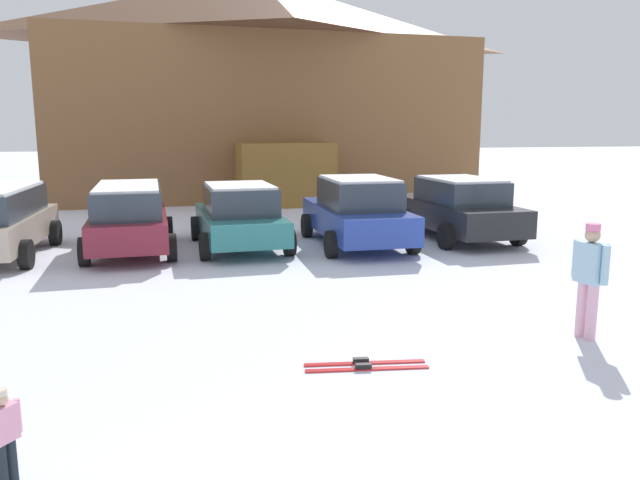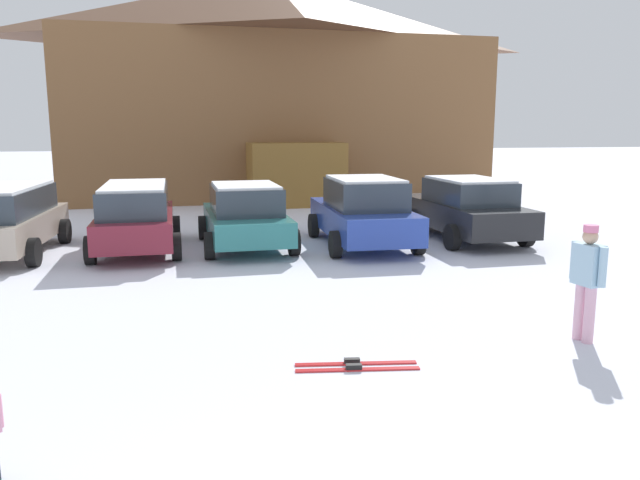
# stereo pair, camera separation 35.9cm
# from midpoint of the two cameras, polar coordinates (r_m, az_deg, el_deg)

# --- Properties ---
(ski_lodge) EXTENTS (18.67, 12.51, 9.64)m
(ski_lodge) POSITION_cam_midpoint_polar(r_m,az_deg,el_deg) (29.65, -6.18, 13.91)
(ski_lodge) COLOR brown
(ski_lodge) RESTS_ON ground
(parked_maroon_van) EXTENTS (2.17, 4.50, 1.64)m
(parked_maroon_van) POSITION_cam_midpoint_polar(r_m,az_deg,el_deg) (15.71, -17.67, 2.12)
(parked_maroon_van) COLOR maroon
(parked_maroon_van) RESTS_ON ground
(parked_teal_hatchback) EXTENTS (2.31, 4.38, 1.61)m
(parked_teal_hatchback) POSITION_cam_midpoint_polar(r_m,az_deg,el_deg) (15.66, -8.03, 2.21)
(parked_teal_hatchback) COLOR #2B7979
(parked_teal_hatchback) RESTS_ON ground
(parked_blue_hatchback) EXTENTS (2.27, 4.61, 1.75)m
(parked_blue_hatchback) POSITION_cam_midpoint_polar(r_m,az_deg,el_deg) (15.84, 2.76, 2.61)
(parked_blue_hatchback) COLOR #2742A3
(parked_blue_hatchback) RESTS_ON ground
(parked_black_sedan) EXTENTS (2.33, 4.81, 1.66)m
(parked_black_sedan) POSITION_cam_midpoint_polar(r_m,az_deg,el_deg) (17.29, 11.86, 2.94)
(parked_black_sedan) COLOR black
(parked_black_sedan) RESTS_ON ground
(skier_child_in_pink_snowsuit) EXTENTS (0.23, 0.27, 0.89)m
(skier_child_in_pink_snowsuit) POSITION_cam_midpoint_polar(r_m,az_deg,el_deg) (6.06, -28.47, -15.30)
(skier_child_in_pink_snowsuit) COLOR black
(skier_child_in_pink_snowsuit) RESTS_ON ground
(skier_adult_in_blue_parka) EXTENTS (0.31, 0.61, 1.67)m
(skier_adult_in_blue_parka) POSITION_cam_midpoint_polar(r_m,az_deg,el_deg) (9.54, 22.44, -2.91)
(skier_adult_in_blue_parka) COLOR #E4ABC2
(skier_adult_in_blue_parka) RESTS_ON ground
(pair_of_skis) EXTENTS (1.59, 0.50, 0.08)m
(pair_of_skis) POSITION_cam_midpoint_polar(r_m,az_deg,el_deg) (8.06, 2.84, -11.38)
(pair_of_skis) COLOR red
(pair_of_skis) RESTS_ON ground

